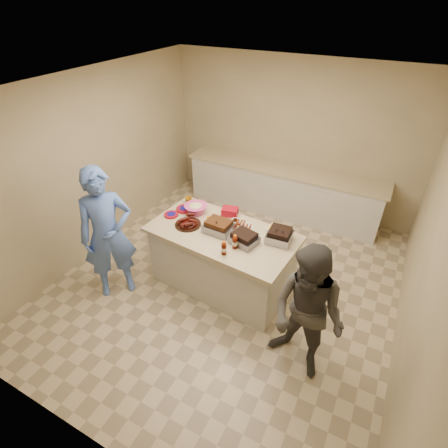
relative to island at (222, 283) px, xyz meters
The scene contains 20 objects.
room 0.08m from the island, 44.73° to the left, with size 4.50×5.00×2.70m, color tan, non-canonical shape.
back_counter 2.30m from the island, 88.49° to the left, with size 3.60×0.64×0.90m, color beige, non-canonical shape.
island is the anchor object (origin of this frame).
rib_platter 1.04m from the island, behind, with size 0.35×0.35×0.14m, color #3E0905, non-canonical shape.
pulled_pork_tray 0.92m from the island, 166.67° to the right, with size 0.36×0.27×0.11m, color #47230F.
brisket_tray 0.98m from the island, 12.85° to the right, with size 0.32×0.27×0.10m, color black.
roasting_pan 1.18m from the island, 12.74° to the left, with size 0.30×0.30×0.12m, color gray.
coleslaw_bowl 1.09m from the island, 156.34° to the left, with size 0.32×0.32×0.22m, color #CD3C85, non-canonical shape.
sausage_plate 0.96m from the island, 44.28° to the left, with size 0.27×0.27×0.05m, color silver.
mac_cheese_dish 1.17m from the island, 27.33° to the left, with size 0.26×0.19×0.07m, color yellow.
bbq_bottle_a 1.02m from the island, 59.74° to the right, with size 0.06×0.06×0.19m, color #3A0B02.
bbq_bottle_b 0.99m from the island, 37.35° to the right, with size 0.06×0.06×0.19m, color #3A0B02.
mustard_bottle 0.97m from the island, 155.59° to the left, with size 0.04×0.04×0.11m, color #F6AE00.
sauce_bowl 0.96m from the island, 80.60° to the left, with size 0.12×0.04×0.12m, color silver.
plate_stack_large 1.20m from the island, 162.17° to the left, with size 0.23×0.23×0.03m, color maroon.
plate_stack_small 1.23m from the island, behind, with size 0.20×0.20×0.03m, color maroon.
plastic_cup 1.28m from the island, 151.69° to the left, with size 0.10×0.10×0.10m, color #9A6407.
basket_stack 1.01m from the island, 103.30° to the left, with size 0.22×0.16×0.11m, color maroon.
guest_blue 1.47m from the island, 149.24° to the right, with size 0.68×1.87×0.45m, color #5176D1.
guest_gray 1.56m from the island, 28.88° to the right, with size 0.80×1.64×0.62m, color #494743.
Camera 1 is at (1.66, -3.32, 3.58)m, focal length 28.00 mm.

